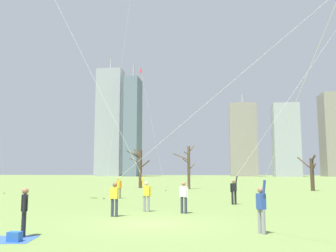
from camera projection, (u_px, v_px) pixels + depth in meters
ground_plane at (150, 224)px, 15.02m from camera, size 400.00×400.00×0.00m
kite_flyer_midfield_center_white at (276, 170)px, 11.65m from camera, size 3.19×9.55×11.33m
kite_flyer_foreground_left_orange at (209, 113)px, 17.45m from camera, size 18.03×0.82×16.70m
kite_flyer_foreground_right_blue at (125, 149)px, 20.49m from camera, size 10.13×3.39×18.94m
kite_flyer_midfield_left_pink at (269, 136)px, 25.26m from camera, size 12.94×6.40×18.82m
bystander_watching_nearby at (24, 209)px, 12.07m from camera, size 0.33×0.47×1.62m
bystander_far_off_by_trees at (119, 187)px, 29.20m from camera, size 0.49×0.29×1.62m
bystander_strolling_midfield at (184, 196)px, 18.80m from camera, size 0.48×0.30×1.62m
distant_kite_high_overhead_red at (144, 85)px, 45.34m from camera, size 4.00×4.19×15.37m
picnic_spot at (10, 238)px, 11.29m from camera, size 2.02×1.70×0.31m
bare_tree_far_right_edge at (188, 166)px, 44.97m from camera, size 2.76×1.99×5.50m
bare_tree_right_of_center at (140, 167)px, 47.96m from camera, size 3.19×1.23×5.18m
bare_tree_leftmost at (312, 172)px, 40.74m from camera, size 2.01×2.36×4.04m
skyline_squat_block at (110, 122)px, 173.51m from camera, size 11.98×8.84×57.21m
skyline_mid_tower_right at (334, 135)px, 157.60m from camera, size 10.09×11.08×36.30m
skyline_tall_tower at (286, 140)px, 152.47m from camera, size 10.71×7.76×30.84m
skyline_short_annex at (243, 139)px, 160.86m from camera, size 11.94×5.13×36.74m
skyline_wide_slab at (133, 127)px, 164.31m from camera, size 6.16×11.86×51.18m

